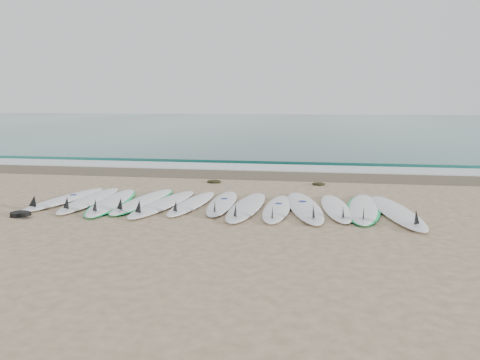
# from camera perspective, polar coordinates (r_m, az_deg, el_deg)

# --- Properties ---
(ground) EXTENTS (120.00, 120.00, 0.00)m
(ground) POSITION_cam_1_polar(r_m,az_deg,el_deg) (9.67, -2.28, -3.19)
(ground) COLOR tan
(ocean) EXTENTS (120.00, 55.00, 0.03)m
(ocean) POSITION_cam_1_polar(r_m,az_deg,el_deg) (41.83, 6.66, 6.77)
(ocean) COLOR #1C5F57
(ocean) RESTS_ON ground
(wet_sand_band) EXTENTS (120.00, 1.80, 0.01)m
(wet_sand_band) POSITION_cam_1_polar(r_m,az_deg,el_deg) (13.64, 1.14, 0.66)
(wet_sand_band) COLOR brown
(wet_sand_band) RESTS_ON ground
(foam_band) EXTENTS (120.00, 1.40, 0.04)m
(foam_band) POSITION_cam_1_polar(r_m,az_deg,el_deg) (15.01, 1.90, 1.55)
(foam_band) COLOR silver
(foam_band) RESTS_ON ground
(wave_crest) EXTENTS (120.00, 1.00, 0.10)m
(wave_crest) POSITION_cam_1_polar(r_m,az_deg,el_deg) (16.48, 2.56, 2.39)
(wave_crest) COLOR #1C5F57
(wave_crest) RESTS_ON ground
(surfboard_0) EXTENTS (0.95, 2.65, 0.33)m
(surfboard_0) POSITION_cam_1_polar(r_m,az_deg,el_deg) (10.75, -20.71, -2.19)
(surfboard_0) COLOR white
(surfboard_0) RESTS_ON ground
(surfboard_1) EXTENTS (0.62, 2.72, 0.35)m
(surfboard_1) POSITION_cam_1_polar(r_m,az_deg,el_deg) (10.46, -17.98, -2.33)
(surfboard_1) COLOR white
(surfboard_1) RESTS_ON ground
(surfboard_2) EXTENTS (0.96, 2.79, 0.35)m
(surfboard_2) POSITION_cam_1_polar(r_m,az_deg,el_deg) (10.16, -15.40, -2.60)
(surfboard_2) COLOR white
(surfboard_2) RESTS_ON ground
(surfboard_3) EXTENTS (0.92, 2.73, 0.34)m
(surfboard_3) POSITION_cam_1_polar(r_m,az_deg,el_deg) (10.10, -11.77, -2.53)
(surfboard_3) COLOR white
(surfboard_3) RESTS_ON ground
(surfboard_4) EXTENTS (0.99, 2.81, 0.35)m
(surfboard_4) POSITION_cam_1_polar(r_m,az_deg,el_deg) (9.73, -9.48, -2.87)
(surfboard_4) COLOR white
(surfboard_4) RESTS_ON ground
(surfboard_5) EXTENTS (0.75, 2.48, 0.31)m
(surfboard_5) POSITION_cam_1_polar(r_m,az_deg,el_deg) (9.71, -5.97, -2.85)
(surfboard_5) COLOR white
(surfboard_5) RESTS_ON ground
(surfboard_6) EXTENTS (0.61, 2.48, 0.32)m
(surfboard_6) POSITION_cam_1_polar(r_m,az_deg,el_deg) (9.68, -2.23, -2.83)
(surfboard_6) COLOR white
(surfboard_6) RESTS_ON ground
(surfboard_7) EXTENTS (0.74, 2.78, 0.35)m
(surfboard_7) POSITION_cam_1_polar(r_m,az_deg,el_deg) (9.34, 0.75, -3.26)
(surfboard_7) COLOR silver
(surfboard_7) RESTS_ON ground
(surfboard_8) EXTENTS (0.57, 2.49, 0.32)m
(surfboard_8) POSITION_cam_1_polar(r_m,az_deg,el_deg) (9.24, 4.55, -3.47)
(surfboard_8) COLOR white
(surfboard_8) RESTS_ON ground
(surfboard_9) EXTENTS (1.08, 2.94, 0.37)m
(surfboard_9) POSITION_cam_1_polar(r_m,az_deg,el_deg) (9.38, 7.93, -3.28)
(surfboard_9) COLOR white
(surfboard_9) RESTS_ON ground
(surfboard_10) EXTENTS (0.76, 2.52, 0.32)m
(surfboard_10) POSITION_cam_1_polar(r_m,az_deg,el_deg) (9.44, 11.66, -3.36)
(surfboard_10) COLOR white
(surfboard_10) RESTS_ON ground
(surfboard_11) EXTENTS (0.93, 2.80, 0.35)m
(surfboard_11) POSITION_cam_1_polar(r_m,az_deg,el_deg) (9.55, 14.81, -3.36)
(surfboard_11) COLOR white
(surfboard_11) RESTS_ON ground
(surfboard_12) EXTENTS (1.02, 2.95, 0.37)m
(surfboard_12) POSITION_cam_1_polar(r_m,az_deg,el_deg) (9.37, 18.64, -3.72)
(surfboard_12) COLOR white
(surfboard_12) RESTS_ON ground
(seaweed_near) EXTENTS (0.39, 0.30, 0.08)m
(seaweed_near) POSITION_cam_1_polar(r_m,az_deg,el_deg) (12.35, -3.19, -0.17)
(seaweed_near) COLOR black
(seaweed_near) RESTS_ON ground
(seaweed_far) EXTENTS (0.34, 0.27, 0.07)m
(seaweed_far) POSITION_cam_1_polar(r_m,az_deg,el_deg) (12.17, 9.57, -0.46)
(seaweed_far) COLOR black
(seaweed_far) RESTS_ON ground
(leash_coil) EXTENTS (0.46, 0.36, 0.11)m
(leash_coil) POSITION_cam_1_polar(r_m,az_deg,el_deg) (9.70, -25.18, -3.78)
(leash_coil) COLOR black
(leash_coil) RESTS_ON ground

